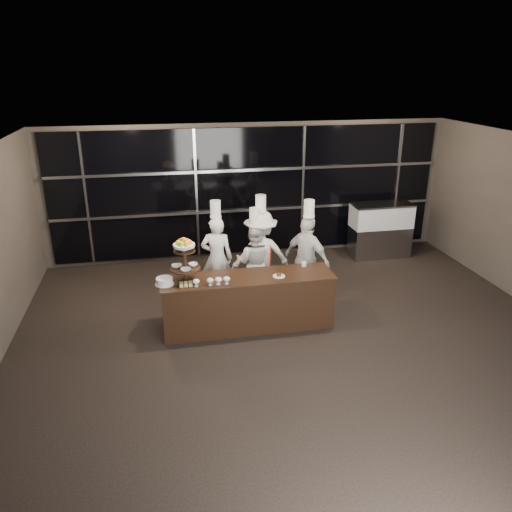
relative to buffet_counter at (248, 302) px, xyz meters
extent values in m
plane|color=black|center=(0.68, -1.61, -0.47)|extent=(10.00, 10.00, 0.00)
plane|color=black|center=(0.68, -1.61, 2.53)|extent=(10.00, 10.00, 0.00)
plane|color=#473F38|center=(0.68, 3.39, 1.03)|extent=(9.00, 0.00, 9.00)
cube|color=black|center=(0.68, 3.33, 1.03)|extent=(8.60, 0.04, 2.80)
cube|color=#A5A5AA|center=(0.68, 3.28, 0.63)|extent=(8.60, 0.06, 0.06)
cube|color=#A5A5AA|center=(0.68, 3.28, 1.53)|extent=(8.60, 0.06, 0.06)
cube|color=#A5A5AA|center=(-2.82, 3.30, 1.03)|extent=(0.05, 0.05, 2.80)
cube|color=#A5A5AA|center=(-0.52, 3.30, 1.03)|extent=(0.05, 0.05, 2.80)
cube|color=#A5A5AA|center=(1.88, 3.30, 1.03)|extent=(0.05, 0.05, 2.80)
cube|color=#A5A5AA|center=(4.18, 3.30, 1.03)|extent=(0.05, 0.05, 2.80)
cube|color=black|center=(0.00, 0.00, -0.02)|extent=(2.80, 0.70, 0.90)
cube|color=black|center=(0.00, 0.00, 0.44)|extent=(2.84, 0.74, 0.03)
cylinder|color=black|center=(-1.00, 0.00, 0.47)|extent=(0.24, 0.24, 0.03)
cylinder|color=black|center=(-1.00, 0.00, 0.80)|extent=(0.06, 0.06, 0.70)
cylinder|color=black|center=(-1.00, 0.00, 0.67)|extent=(0.48, 0.48, 0.02)
cylinder|color=black|center=(-1.00, 0.00, 0.97)|extent=(0.34, 0.34, 0.02)
cylinder|color=white|center=(-1.00, 0.00, 1.02)|extent=(0.10, 0.10, 0.06)
cylinder|color=white|center=(-1.00, 0.00, 1.07)|extent=(0.34, 0.34, 0.04)
sphere|color=orange|center=(-0.92, 0.00, 1.11)|extent=(0.09, 0.09, 0.09)
sphere|color=olive|center=(-0.96, 0.07, 1.11)|extent=(0.09, 0.09, 0.09)
sphere|color=#FF5415|center=(-1.04, 0.07, 1.11)|extent=(0.09, 0.09, 0.09)
sphere|color=yellow|center=(-1.08, 0.00, 1.11)|extent=(0.09, 0.09, 0.09)
sphere|color=#82AA2B|center=(-1.04, -0.07, 1.11)|extent=(0.09, 0.09, 0.09)
sphere|color=orange|center=(-0.96, -0.07, 1.11)|extent=(0.09, 0.09, 0.09)
sphere|color=orange|center=(-1.00, 0.00, 1.15)|extent=(0.09, 0.09, 0.09)
imported|color=white|center=(-1.13, 0.06, 0.71)|extent=(0.16, 0.16, 0.04)
imported|color=white|center=(-0.87, 0.06, 0.71)|extent=(0.15, 0.15, 0.05)
imported|color=white|center=(-1.00, -0.12, 0.71)|extent=(0.16, 0.16, 0.04)
cylinder|color=silver|center=(-0.85, -0.22, 0.46)|extent=(0.07, 0.07, 0.01)
cylinder|color=silver|center=(-0.85, -0.22, 0.49)|extent=(0.02, 0.02, 0.05)
ellipsoid|color=silver|center=(-0.85, -0.22, 0.54)|extent=(0.11, 0.11, 0.08)
ellipsoid|color=#0DCD1D|center=(-0.85, -0.22, 0.54)|extent=(0.08, 0.08, 0.05)
cylinder|color=silver|center=(-0.64, -0.22, 0.46)|extent=(0.07, 0.07, 0.01)
cylinder|color=silver|center=(-0.64, -0.22, 0.49)|extent=(0.02, 0.02, 0.05)
ellipsoid|color=silver|center=(-0.64, -0.22, 0.54)|extent=(0.11, 0.11, 0.08)
ellipsoid|color=red|center=(-0.64, -0.22, 0.54)|extent=(0.08, 0.08, 0.05)
cylinder|color=silver|center=(-0.50, -0.22, 0.46)|extent=(0.07, 0.07, 0.01)
cylinder|color=silver|center=(-0.50, -0.22, 0.49)|extent=(0.02, 0.02, 0.05)
ellipsoid|color=silver|center=(-0.50, -0.22, 0.54)|extent=(0.11, 0.11, 0.08)
ellipsoid|color=#FFDFB6|center=(-0.50, -0.22, 0.54)|extent=(0.08, 0.08, 0.05)
cylinder|color=silver|center=(-0.38, -0.22, 0.46)|extent=(0.07, 0.07, 0.01)
cylinder|color=silver|center=(-0.38, -0.22, 0.49)|extent=(0.02, 0.02, 0.05)
ellipsoid|color=silver|center=(-0.38, -0.22, 0.54)|extent=(0.11, 0.11, 0.08)
ellipsoid|color=#543019|center=(-0.38, -0.22, 0.54)|extent=(0.08, 0.08, 0.05)
cylinder|color=white|center=(-1.34, -0.05, 0.46)|extent=(0.30, 0.30, 0.01)
cylinder|color=white|center=(-1.34, -0.05, 0.51)|extent=(0.26, 0.26, 0.10)
cube|color=#D8C669|center=(-1.08, -0.20, 0.48)|extent=(0.06, 0.06, 0.05)
cube|color=#D8C669|center=(-1.01, -0.20, 0.48)|extent=(0.06, 0.06, 0.05)
cube|color=#D8C669|center=(-0.94, -0.20, 0.48)|extent=(0.06, 0.06, 0.05)
cube|color=#D8C669|center=(-1.08, -0.13, 0.48)|extent=(0.06, 0.06, 0.05)
cube|color=#D8C669|center=(-1.01, -0.13, 0.48)|extent=(0.06, 0.06, 0.05)
cube|color=#D8C669|center=(-0.94, -0.13, 0.48)|extent=(0.06, 0.06, 0.05)
cylinder|color=white|center=(0.50, -0.10, 0.46)|extent=(0.20, 0.20, 0.01)
cylinder|color=#4C2814|center=(0.50, -0.10, 0.49)|extent=(0.08, 0.08, 0.04)
cylinder|color=white|center=(1.03, 0.25, 0.49)|extent=(0.08, 0.08, 0.07)
cube|color=#A5A5AA|center=(3.57, 2.69, -0.12)|extent=(1.35, 0.58, 0.70)
cube|color=silver|center=(3.57, 2.69, 0.48)|extent=(1.35, 0.58, 0.50)
cube|color=#FFC67F|center=(3.57, 2.69, 0.48)|extent=(1.25, 0.48, 0.40)
cube|color=#A5A5AA|center=(3.57, 2.69, 0.75)|extent=(1.36, 0.60, 0.04)
imported|color=white|center=(-0.35, 1.22, 0.33)|extent=(0.65, 0.51, 1.60)
cylinder|color=white|center=(-0.35, 1.22, 1.28)|extent=(0.19, 0.19, 0.30)
cylinder|color=white|center=(-0.35, 1.22, 1.14)|extent=(0.21, 0.21, 0.03)
imported|color=silver|center=(0.32, 1.03, 0.27)|extent=(0.89, 0.81, 1.48)
cylinder|color=white|center=(0.32, 1.03, 1.16)|extent=(0.19, 0.19, 0.30)
cylinder|color=white|center=(0.32, 1.03, 1.01)|extent=(0.21, 0.21, 0.03)
imported|color=silver|center=(0.45, 1.12, 0.38)|extent=(1.10, 0.64, 1.68)
cylinder|color=white|center=(0.45, 1.12, 1.37)|extent=(0.19, 0.19, 0.30)
cylinder|color=white|center=(0.45, 1.12, 1.22)|extent=(0.21, 0.21, 0.03)
cube|color=#A8210C|center=(0.45, 1.00, 0.38)|extent=(0.34, 0.03, 0.63)
imported|color=silver|center=(1.25, 0.78, 0.35)|extent=(0.89, 1.01, 1.64)
cylinder|color=white|center=(1.25, 0.78, 1.32)|extent=(0.19, 0.19, 0.30)
cylinder|color=white|center=(1.25, 0.78, 1.18)|extent=(0.21, 0.21, 0.03)
camera|label=1|loc=(-1.34, -7.34, 3.69)|focal=35.00mm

